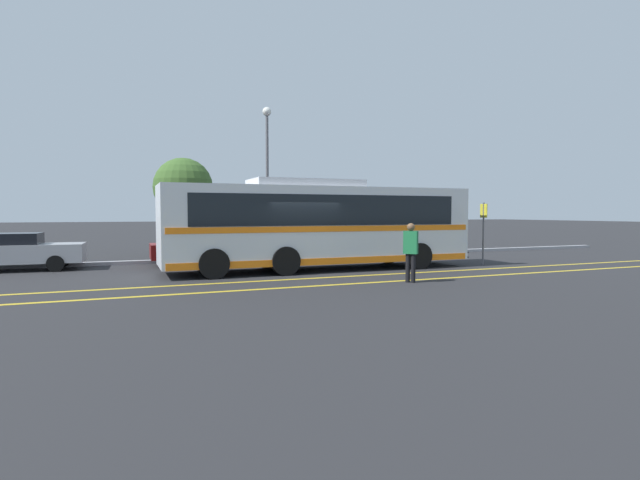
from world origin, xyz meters
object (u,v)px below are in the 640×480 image
at_px(parked_car_1, 202,247).
at_px(tree_0, 183,188).
at_px(parked_car_2, 332,243).
at_px(transit_bus, 320,223).
at_px(bus_stop_sign, 483,226).
at_px(parked_car_0, 14,251).
at_px(street_lamp, 267,159).
at_px(pedestrian_0, 411,248).

bearing_deg(parked_car_1, tree_0, 2.77).
height_order(parked_car_2, tree_0, tree_0).
relative_size(transit_bus, bus_stop_sign, 4.67).
relative_size(parked_car_0, bus_stop_sign, 1.86).
bearing_deg(tree_0, parked_car_2, -36.36).
bearing_deg(street_lamp, parked_car_0, -168.95).
bearing_deg(bus_stop_sign, parked_car_2, -137.54).
height_order(parked_car_1, parked_car_2, parked_car_1).
relative_size(parked_car_1, street_lamp, 0.57).
height_order(parked_car_2, bus_stop_sign, bus_stop_sign).
bearing_deg(bus_stop_sign, parked_car_1, -112.91).
bearing_deg(parked_car_0, parked_car_2, 93.26).
height_order(parked_car_1, pedestrian_0, pedestrian_0).
relative_size(parked_car_2, tree_0, 0.94).
height_order(parked_car_0, pedestrian_0, pedestrian_0).
relative_size(transit_bus, parked_car_1, 2.93).
bearing_deg(parked_car_2, bus_stop_sign, 44.95).
distance_m(transit_bus, street_lamp, 6.62).
height_order(bus_stop_sign, tree_0, tree_0).
relative_size(pedestrian_0, tree_0, 0.37).
bearing_deg(bus_stop_sign, transit_bus, -98.47).
distance_m(parked_car_2, street_lamp, 5.11).
height_order(parked_car_0, tree_0, tree_0).
bearing_deg(parked_car_1, bus_stop_sign, -112.22).
relative_size(transit_bus, street_lamp, 1.66).
bearing_deg(pedestrian_0, parked_car_2, -50.27).
bearing_deg(transit_bus, parked_car_2, 151.34).
xyz_separation_m(bus_stop_sign, street_lamp, (-7.05, 7.02, 3.09)).
bearing_deg(parked_car_0, bus_stop_sign, 76.90).
distance_m(parked_car_1, bus_stop_sign, 11.55).
bearing_deg(bus_stop_sign, parked_car_0, -105.43).
distance_m(pedestrian_0, street_lamp, 10.92).
relative_size(pedestrian_0, street_lamp, 0.25).
height_order(transit_bus, street_lamp, street_lamp).
bearing_deg(parked_car_1, parked_car_0, 88.01).
xyz_separation_m(pedestrian_0, street_lamp, (-1.57, 10.17, 3.65)).
xyz_separation_m(parked_car_0, pedestrian_0, (11.85, -8.16, 0.33)).
distance_m(transit_bus, parked_car_0, 11.32).
height_order(pedestrian_0, tree_0, tree_0).
xyz_separation_m(parked_car_0, tree_0, (6.66, 4.57, 2.69)).
bearing_deg(street_lamp, pedestrian_0, -81.21).
bearing_deg(parked_car_0, parked_car_1, 89.65).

